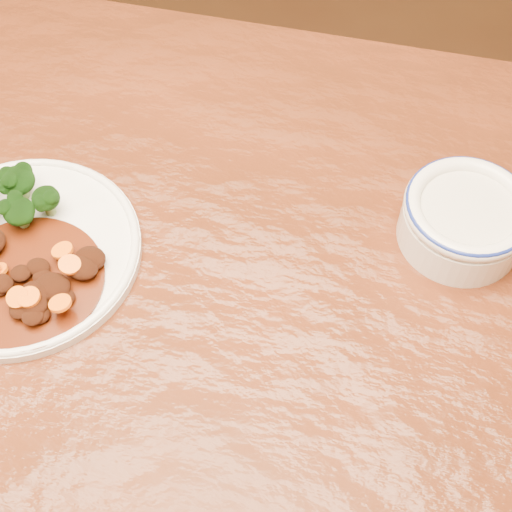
% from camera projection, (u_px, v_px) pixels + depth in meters
% --- Properties ---
extents(ground, '(4.00, 4.00, 0.00)m').
position_uv_depth(ground, '(193.00, 494.00, 1.36)').
color(ground, '#401E10').
rests_on(ground, ground).
extents(dining_table, '(1.61, 1.10, 0.75)m').
position_uv_depth(dining_table, '(150.00, 328.00, 0.81)').
color(dining_table, '#5C2510').
rests_on(dining_table, ground).
extents(dinner_plate, '(0.26, 0.26, 0.02)m').
position_uv_depth(dinner_plate, '(21.00, 251.00, 0.76)').
color(dinner_plate, white).
rests_on(dinner_plate, dining_table).
extents(mince_stew, '(0.16, 0.16, 0.03)m').
position_uv_depth(mince_stew, '(25.00, 281.00, 0.72)').
color(mince_stew, '#4A1508').
rests_on(mince_stew, dinner_plate).
extents(dip_bowl, '(0.14, 0.14, 0.06)m').
position_uv_depth(dip_bowl, '(465.00, 218.00, 0.75)').
color(dip_bowl, silver).
rests_on(dip_bowl, dining_table).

